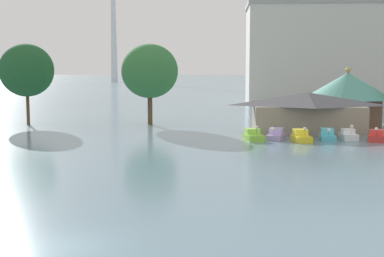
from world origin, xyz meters
The scene contains 12 objects.
ground_plane centered at (0.00, 0.00, 0.00)m, with size 2000.00×2000.00×0.00m, color slate.
pedal_boat_lime centered at (10.18, 34.59, 0.51)m, with size 2.34×3.22×1.73m.
pedal_boat_lavender centered at (12.74, 35.58, 0.50)m, with size 2.39×2.99×1.43m.
pedal_boat_yellow centered at (15.23, 34.06, 0.52)m, with size 2.07×3.12×1.69m.
pedal_boat_cyan centered at (18.28, 35.28, 0.51)m, with size 1.79×3.09×1.43m.
pedal_boat_white centered at (20.65, 35.67, 0.50)m, with size 1.72×2.35×1.77m.
pedal_boat_red centered at (23.29, 34.60, 0.51)m, with size 2.24×2.71×1.62m.
boathouse centered at (17.26, 42.18, 2.58)m, with size 14.02×7.52×4.91m.
green_roof_pavilion centered at (23.87, 50.01, 4.11)m, with size 11.98×11.98×7.98m.
shoreline_tree_tall_left centered at (-20.27, 49.82, 7.59)m, with size 7.47×7.47×11.27m.
shoreline_tree_mid centered at (-3.16, 50.65, 7.47)m, with size 7.89×7.89×11.25m.
background_building_block centered at (28.91, 97.54, 11.29)m, with size 32.61×15.53×22.54m.
Camera 1 is at (6.46, -21.22, 7.50)m, focal length 48.43 mm.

